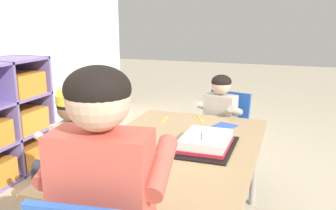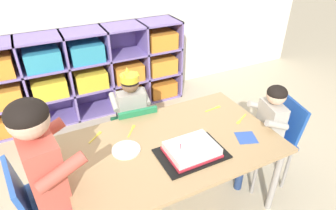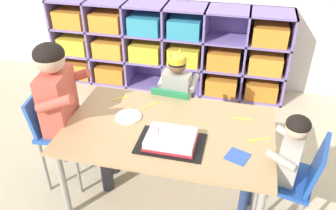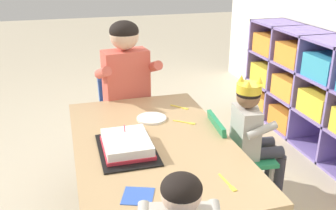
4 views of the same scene
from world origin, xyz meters
name	(u,v)px [view 3 (image 3 of 4)]	position (x,y,z in m)	size (l,w,h in m)	color
ground	(168,192)	(0.00, 0.00, 0.00)	(16.00, 16.00, 0.00)	beige
storage_cubby_shelf	(164,49)	(-0.41, 1.52, 0.43)	(2.44, 0.36, 0.89)	#7F6BB2
activity_table	(168,135)	(0.00, 0.00, 0.52)	(1.32, 0.81, 0.57)	tan
classroom_chair_blue	(174,110)	(-0.07, 0.50, 0.38)	(0.34, 0.37, 0.62)	#238451
child_with_crown	(178,86)	(-0.06, 0.60, 0.53)	(0.31, 0.31, 0.85)	#B2ADA3
classroom_chair_adult_side	(56,126)	(-0.79, -0.02, 0.46)	(0.35, 0.39, 0.72)	blue
adult_helper_seated	(67,101)	(-0.68, 0.00, 0.67)	(0.45, 0.43, 1.08)	#D15647
classroom_chair_guest_side	(296,177)	(0.80, -0.10, 0.42)	(0.40, 0.39, 0.69)	#1E4CA8
guest_at_table_side	(281,157)	(0.69, -0.07, 0.53)	(0.33, 0.33, 0.83)	#B2ADA3
birthday_cake_on_tray	(171,140)	(0.05, -0.15, 0.60)	(0.40, 0.27, 0.10)	black
paper_plate_stack	(128,117)	(-0.29, 0.06, 0.57)	(0.17, 0.17, 0.01)	white
paper_napkin_square	(237,156)	(0.44, -0.17, 0.57)	(0.12, 0.12, 0.00)	#3356B7
fork_by_napkin	(257,140)	(0.55, 0.01, 0.57)	(0.14, 0.08, 0.00)	yellow
fork_near_cake_tray	(150,105)	(-0.18, 0.24, 0.57)	(0.09, 0.12, 0.00)	yellow
fork_beside_plate_stack	(244,119)	(0.46, 0.21, 0.57)	(0.14, 0.03, 0.00)	yellow
fork_at_table_front_edge	(121,98)	(-0.42, 0.28, 0.57)	(0.11, 0.10, 0.00)	yellow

